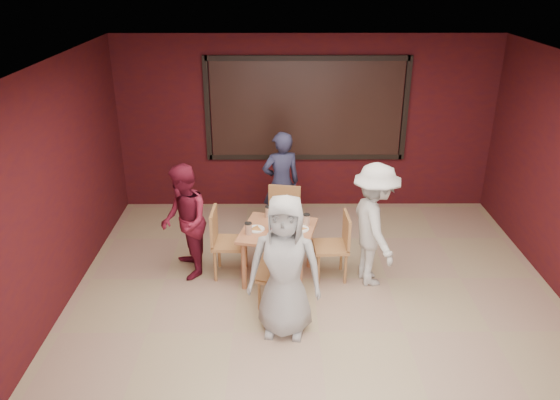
{
  "coord_description": "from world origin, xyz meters",
  "views": [
    {
      "loc": [
        -0.46,
        -4.96,
        3.79
      ],
      "look_at": [
        -0.43,
        1.16,
        1.1
      ],
      "focal_mm": 35.0,
      "sensor_mm": 36.0,
      "label": 1
    }
  ],
  "objects_px": {
    "chair_front": "(274,275)",
    "diner_left": "(184,222)",
    "chair_back": "(283,216)",
    "diner_right": "(374,225)",
    "dining_table": "(278,235)",
    "diner_back": "(281,183)",
    "diner_front": "(285,267)",
    "chair_left": "(224,239)",
    "chair_right": "(337,242)"
  },
  "relations": [
    {
      "from": "chair_front",
      "to": "diner_right",
      "type": "xyz_separation_m",
      "value": [
        1.24,
        0.6,
        0.35
      ]
    },
    {
      "from": "chair_front",
      "to": "chair_back",
      "type": "relative_size",
      "value": 0.85
    },
    {
      "from": "diner_front",
      "to": "diner_left",
      "type": "height_order",
      "value": "diner_front"
    },
    {
      "from": "chair_back",
      "to": "chair_left",
      "type": "height_order",
      "value": "chair_back"
    },
    {
      "from": "diner_front",
      "to": "diner_left",
      "type": "xyz_separation_m",
      "value": [
        -1.26,
        1.22,
        -0.06
      ]
    },
    {
      "from": "chair_back",
      "to": "diner_right",
      "type": "distance_m",
      "value": 1.43
    },
    {
      "from": "dining_table",
      "to": "diner_left",
      "type": "bearing_deg",
      "value": 174.87
    },
    {
      "from": "diner_back",
      "to": "diner_front",
      "type": "bearing_deg",
      "value": 73.47
    },
    {
      "from": "chair_front",
      "to": "diner_back",
      "type": "bearing_deg",
      "value": 87.24
    },
    {
      "from": "chair_front",
      "to": "chair_left",
      "type": "bearing_deg",
      "value": 129.75
    },
    {
      "from": "chair_back",
      "to": "diner_right",
      "type": "xyz_separation_m",
      "value": [
        1.12,
        -0.85,
        0.27
      ]
    },
    {
      "from": "dining_table",
      "to": "chair_left",
      "type": "bearing_deg",
      "value": 172.75
    },
    {
      "from": "chair_back",
      "to": "chair_left",
      "type": "xyz_separation_m",
      "value": [
        -0.76,
        -0.67,
        -0.01
      ]
    },
    {
      "from": "dining_table",
      "to": "diner_front",
      "type": "relative_size",
      "value": 0.65
    },
    {
      "from": "chair_front",
      "to": "dining_table",
      "type": "bearing_deg",
      "value": 86.16
    },
    {
      "from": "chair_back",
      "to": "diner_left",
      "type": "height_order",
      "value": "diner_left"
    },
    {
      "from": "chair_left",
      "to": "chair_right",
      "type": "xyz_separation_m",
      "value": [
        1.44,
        -0.07,
        -0.02
      ]
    },
    {
      "from": "chair_left",
      "to": "diner_left",
      "type": "distance_m",
      "value": 0.55
    },
    {
      "from": "chair_front",
      "to": "diner_back",
      "type": "height_order",
      "value": "diner_back"
    },
    {
      "from": "diner_front",
      "to": "chair_right",
      "type": "bearing_deg",
      "value": 66.54
    },
    {
      "from": "chair_front",
      "to": "chair_left",
      "type": "height_order",
      "value": "chair_left"
    },
    {
      "from": "chair_right",
      "to": "diner_back",
      "type": "relative_size",
      "value": 0.56
    },
    {
      "from": "dining_table",
      "to": "chair_left",
      "type": "relative_size",
      "value": 1.14
    },
    {
      "from": "chair_front",
      "to": "diner_front",
      "type": "xyz_separation_m",
      "value": [
        0.12,
        -0.42,
        0.37
      ]
    },
    {
      "from": "chair_back",
      "to": "diner_right",
      "type": "height_order",
      "value": "diner_right"
    },
    {
      "from": "chair_back",
      "to": "diner_back",
      "type": "height_order",
      "value": "diner_back"
    },
    {
      "from": "chair_back",
      "to": "chair_right",
      "type": "xyz_separation_m",
      "value": [
        0.68,
        -0.74,
        -0.03
      ]
    },
    {
      "from": "chair_front",
      "to": "diner_left",
      "type": "relative_size",
      "value": 0.53
    },
    {
      "from": "chair_front",
      "to": "chair_right",
      "type": "xyz_separation_m",
      "value": [
        0.8,
        0.71,
        0.05
      ]
    },
    {
      "from": "chair_right",
      "to": "diner_front",
      "type": "xyz_separation_m",
      "value": [
        -0.68,
        -1.13,
        0.31
      ]
    },
    {
      "from": "chair_back",
      "to": "dining_table",
      "type": "bearing_deg",
      "value": -95.43
    },
    {
      "from": "diner_right",
      "to": "chair_left",
      "type": "bearing_deg",
      "value": 74.2
    },
    {
      "from": "dining_table",
      "to": "diner_right",
      "type": "distance_m",
      "value": 1.21
    },
    {
      "from": "diner_left",
      "to": "diner_back",
      "type": "bearing_deg",
      "value": 117.05
    },
    {
      "from": "chair_back",
      "to": "chair_left",
      "type": "relative_size",
      "value": 1.01
    },
    {
      "from": "chair_back",
      "to": "diner_back",
      "type": "relative_size",
      "value": 0.59
    },
    {
      "from": "diner_left",
      "to": "dining_table",
      "type": "bearing_deg",
      "value": 67.49
    },
    {
      "from": "chair_front",
      "to": "diner_right",
      "type": "bearing_deg",
      "value": 25.95
    },
    {
      "from": "chair_right",
      "to": "diner_back",
      "type": "bearing_deg",
      "value": 118.25
    },
    {
      "from": "chair_back",
      "to": "diner_left",
      "type": "relative_size",
      "value": 0.62
    },
    {
      "from": "diner_back",
      "to": "diner_right",
      "type": "xyz_separation_m",
      "value": [
        1.14,
        -1.41,
        0.01
      ]
    },
    {
      "from": "dining_table",
      "to": "diner_back",
      "type": "relative_size",
      "value": 0.67
    },
    {
      "from": "diner_left",
      "to": "chair_back",
      "type": "bearing_deg",
      "value": 100.07
    },
    {
      "from": "chair_front",
      "to": "diner_right",
      "type": "height_order",
      "value": "diner_right"
    },
    {
      "from": "diner_back",
      "to": "chair_right",
      "type": "bearing_deg",
      "value": 101.23
    },
    {
      "from": "diner_left",
      "to": "diner_right",
      "type": "xyz_separation_m",
      "value": [
        2.38,
        -0.19,
        0.04
      ]
    },
    {
      "from": "diner_left",
      "to": "diner_right",
      "type": "relative_size",
      "value": 0.95
    },
    {
      "from": "chair_front",
      "to": "chair_back",
      "type": "height_order",
      "value": "chair_back"
    },
    {
      "from": "chair_front",
      "to": "chair_left",
      "type": "xyz_separation_m",
      "value": [
        -0.65,
        0.78,
        0.07
      ]
    },
    {
      "from": "chair_left",
      "to": "chair_right",
      "type": "bearing_deg",
      "value": -2.85
    }
  ]
}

